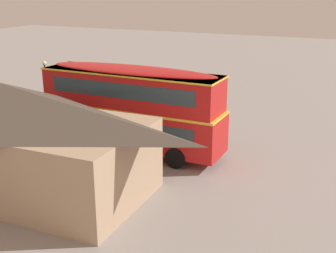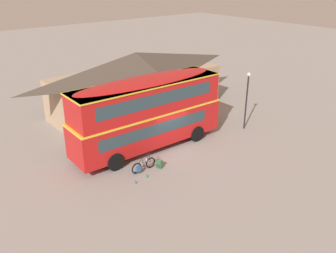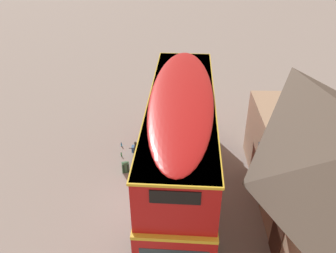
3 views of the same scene
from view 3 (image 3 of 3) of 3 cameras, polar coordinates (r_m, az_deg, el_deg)
name	(u,v)px [view 3 (image 3 of 3)]	position (r m, az deg, el deg)	size (l,w,h in m)	color
ground_plane	(152,203)	(15.18, -2.63, -12.38)	(120.00, 120.00, 0.00)	gray
double_decker_bus	(181,139)	(14.24, 2.10, -2.11)	(10.42, 2.78, 4.79)	black
touring_bicycle	(135,154)	(17.37, -5.42, -4.45)	(1.70, 0.49, 1.06)	black
backpack_on_ground	(126,167)	(16.70, -6.97, -6.56)	(0.33, 0.38, 0.57)	#386642
water_bottle_green_metal	(121,154)	(17.87, -7.66, -4.54)	(0.06, 0.06, 0.22)	green
water_bottle_blue_sports	(121,144)	(18.61, -7.65, -2.93)	(0.07, 0.07, 0.23)	#338CBF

